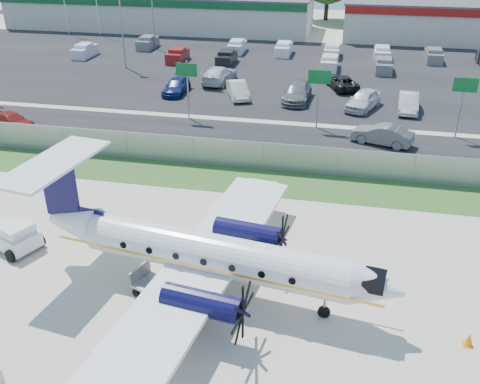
# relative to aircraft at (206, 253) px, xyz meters

# --- Properties ---
(ground) EXTENTS (170.00, 170.00, 0.00)m
(ground) POSITION_rel_aircraft_xyz_m (0.36, -0.16, -2.13)
(ground) COLOR beige
(ground) RESTS_ON ground
(grass_verge) EXTENTS (170.00, 4.00, 0.02)m
(grass_verge) POSITION_rel_aircraft_xyz_m (0.36, 11.84, -2.12)
(grass_verge) COLOR #2D561E
(grass_verge) RESTS_ON ground
(access_road) EXTENTS (170.00, 8.00, 0.02)m
(access_road) POSITION_rel_aircraft_xyz_m (0.36, 18.84, -2.12)
(access_road) COLOR black
(access_road) RESTS_ON ground
(parking_lot) EXTENTS (170.00, 32.00, 0.02)m
(parking_lot) POSITION_rel_aircraft_xyz_m (0.36, 39.84, -2.12)
(parking_lot) COLOR black
(parking_lot) RESTS_ON ground
(perimeter_fence) EXTENTS (120.00, 0.06, 1.99)m
(perimeter_fence) POSITION_rel_aircraft_xyz_m (0.36, 13.84, -1.13)
(perimeter_fence) COLOR gray
(perimeter_fence) RESTS_ON ground
(building_west) EXTENTS (46.40, 12.40, 5.24)m
(building_west) POSITION_rel_aircraft_xyz_m (-23.64, 61.82, 0.50)
(building_west) COLOR beige
(building_west) RESTS_ON ground
(sign_left) EXTENTS (1.80, 0.26, 5.00)m
(sign_left) POSITION_rel_aircraft_xyz_m (-7.64, 22.75, 1.48)
(sign_left) COLOR gray
(sign_left) RESTS_ON ground
(sign_mid) EXTENTS (1.80, 0.26, 5.00)m
(sign_mid) POSITION_rel_aircraft_xyz_m (3.36, 22.75, 1.48)
(sign_mid) COLOR gray
(sign_mid) RESTS_ON ground
(sign_right) EXTENTS (1.80, 0.26, 5.00)m
(sign_right) POSITION_rel_aircraft_xyz_m (14.36, 22.75, 1.48)
(sign_right) COLOR gray
(sign_right) RESTS_ON ground
(light_pole_nw) EXTENTS (0.90, 0.35, 9.09)m
(light_pole_nw) POSITION_rel_aircraft_xyz_m (-19.64, 37.84, 3.10)
(light_pole_nw) COLOR gray
(light_pole_nw) RESTS_ON ground
(light_pole_sw) EXTENTS (0.90, 0.35, 9.09)m
(light_pole_sw) POSITION_rel_aircraft_xyz_m (-19.64, 47.84, 3.10)
(light_pole_sw) COLOR gray
(light_pole_sw) RESTS_ON ground
(tree_line) EXTENTS (112.00, 6.00, 14.00)m
(tree_line) POSITION_rel_aircraft_xyz_m (0.36, 73.84, -2.13)
(tree_line) COLOR #235B1A
(tree_line) RESTS_ON ground
(aircraft) EXTENTS (18.02, 17.70, 5.52)m
(aircraft) POSITION_rel_aircraft_xyz_m (0.00, 0.00, 0.00)
(aircraft) COLOR silver
(aircraft) RESTS_ON ground
(pushback_tug) EXTENTS (3.30, 2.92, 1.53)m
(pushback_tug) POSITION_rel_aircraft_xyz_m (-10.92, 1.45, -1.40)
(pushback_tug) COLOR silver
(pushback_tug) RESTS_ON ground
(baggage_cart_near) EXTENTS (2.57, 2.10, 1.17)m
(baggage_cart_near) POSITION_rel_aircraft_xyz_m (-2.19, -0.83, -1.59)
(baggage_cart_near) COLOR gray
(baggage_cart_near) RESTS_ON ground
(cone_nose) EXTENTS (0.42, 0.42, 0.60)m
(cone_nose) POSITION_rel_aircraft_xyz_m (11.44, -1.32, -1.85)
(cone_nose) COLOR orange
(cone_nose) RESTS_ON ground
(cone_starboard_wing) EXTENTS (0.33, 0.33, 0.47)m
(cone_starboard_wing) POSITION_rel_aircraft_xyz_m (1.08, 3.40, -1.91)
(cone_starboard_wing) COLOR orange
(cone_starboard_wing) RESTS_ON ground
(road_car_west) EXTENTS (4.84, 3.35, 1.30)m
(road_car_west) POSITION_rel_aircraft_xyz_m (-21.29, 17.57, -2.13)
(road_car_west) COLOR maroon
(road_car_west) RESTS_ON ground
(road_car_mid) EXTENTS (4.93, 2.96, 1.54)m
(road_car_mid) POSITION_rel_aircraft_xyz_m (8.55, 20.24, -2.13)
(road_car_mid) COLOR #595B5E
(road_car_mid) RESTS_ON ground
(parked_car_a) EXTENTS (2.02, 4.84, 1.40)m
(parked_car_a) POSITION_rel_aircraft_xyz_m (-10.91, 29.64, -2.13)
(parked_car_a) COLOR navy
(parked_car_a) RESTS_ON ground
(parked_car_b) EXTENTS (3.23, 4.93, 1.54)m
(parked_car_b) POSITION_rel_aircraft_xyz_m (-4.67, 29.49, -2.13)
(parked_car_b) COLOR beige
(parked_car_b) RESTS_ON ground
(parked_car_c) EXTENTS (2.55, 5.76, 1.65)m
(parked_car_c) POSITION_rel_aircraft_xyz_m (1.03, 29.58, -2.13)
(parked_car_c) COLOR #595B5E
(parked_car_c) RESTS_ON ground
(parked_car_d) EXTENTS (3.72, 5.42, 1.71)m
(parked_car_d) POSITION_rel_aircraft_xyz_m (7.13, 28.46, -2.13)
(parked_car_d) COLOR silver
(parked_car_d) RESTS_ON ground
(parked_car_e) EXTENTS (1.96, 4.86, 1.57)m
(parked_car_e) POSITION_rel_aircraft_xyz_m (11.09, 28.66, -2.13)
(parked_car_e) COLOR silver
(parked_car_e) RESTS_ON ground
(parked_car_f) EXTENTS (3.06, 6.09, 1.70)m
(parked_car_f) POSITION_rel_aircraft_xyz_m (-7.67, 34.11, -2.13)
(parked_car_f) COLOR silver
(parked_car_f) RESTS_ON ground
(parked_car_g) EXTENTS (3.92, 5.49, 1.39)m
(parked_car_g) POSITION_rel_aircraft_xyz_m (5.03, 34.44, -2.13)
(parked_car_g) COLOR black
(parked_car_g) RESTS_ON ground
(far_parking_rows) EXTENTS (56.00, 10.00, 1.60)m
(far_parking_rows) POSITION_rel_aircraft_xyz_m (0.36, 44.84, -2.13)
(far_parking_rows) COLOR gray
(far_parking_rows) RESTS_ON ground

